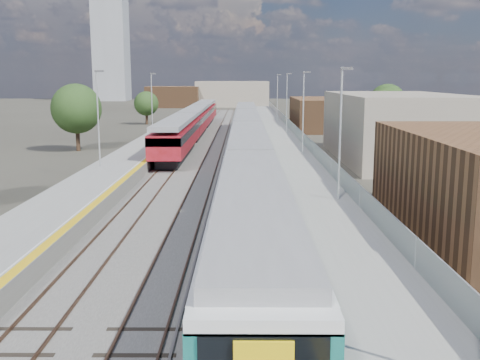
{
  "coord_description": "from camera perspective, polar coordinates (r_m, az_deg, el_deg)",
  "views": [
    {
      "loc": [
        1.13,
        -9.7,
        7.91
      ],
      "look_at": [
        0.93,
        21.6,
        2.2
      ],
      "focal_mm": 42.0,
      "sensor_mm": 36.0,
      "label": 1
    }
  ],
  "objects": [
    {
      "name": "platform_left",
      "position": [
        63.45,
        -8.89,
        3.52
      ],
      "size": [
        4.3,
        155.0,
        8.52
      ],
      "color": "slate",
      "rests_on": "ground"
    },
    {
      "name": "tree_c",
      "position": [
        98.41,
        -9.5,
        7.66
      ],
      "size": [
        4.18,
        4.18,
        5.66
      ],
      "color": "#382619",
      "rests_on": "ground"
    },
    {
      "name": "tree_d",
      "position": [
        82.22,
        14.72,
        7.6
      ],
      "size": [
        5.24,
        5.24,
        7.1
      ],
      "color": "#382619",
      "rests_on": "ground"
    },
    {
      "name": "red_train",
      "position": [
        76.62,
        -4.63,
        6.05
      ],
      "size": [
        2.99,
        60.5,
        3.77
      ],
      "color": "black",
      "rests_on": "ground"
    },
    {
      "name": "ground",
      "position": [
        60.23,
        -0.72,
        2.79
      ],
      "size": [
        320.0,
        320.0,
        0.0
      ],
      "primitive_type": "plane",
      "color": "#47443A",
      "rests_on": "ground"
    },
    {
      "name": "tree_b",
      "position": [
        63.77,
        -16.29,
        6.96
      ],
      "size": [
        5.4,
        5.4,
        7.32
      ],
      "color": "#382619",
      "rests_on": "ground"
    },
    {
      "name": "buildings",
      "position": [
        149.57,
        -7.17,
        11.33
      ],
      "size": [
        72.0,
        185.5,
        40.0
      ],
      "color": "brown",
      "rests_on": "ground"
    },
    {
      "name": "ballast_bed",
      "position": [
        62.79,
        -2.73,
        3.11
      ],
      "size": [
        10.5,
        155.0,
        0.06
      ],
      "primitive_type": "cube",
      "color": "#565451",
      "rests_on": "ground"
    },
    {
      "name": "platform_right",
      "position": [
        62.76,
        4.16,
        3.56
      ],
      "size": [
        4.7,
        155.0,
        8.52
      ],
      "color": "slate",
      "rests_on": "ground"
    },
    {
      "name": "green_train",
      "position": [
        51.75,
        0.77,
        4.16
      ],
      "size": [
        3.02,
        83.99,
        3.32
      ],
      "color": "black",
      "rests_on": "ground"
    },
    {
      "name": "tracks",
      "position": [
        64.41,
        -2.12,
        3.37
      ],
      "size": [
        8.96,
        160.0,
        0.17
      ],
      "color": "#4C3323",
      "rests_on": "ground"
    }
  ]
}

